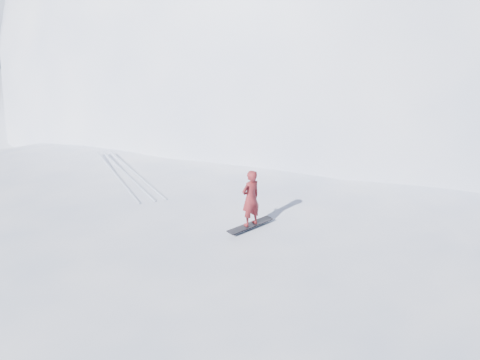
{
  "coord_description": "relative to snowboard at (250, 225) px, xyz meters",
  "views": [
    {
      "loc": [
        -1.93,
        -12.58,
        9.08
      ],
      "look_at": [
        2.34,
        0.28,
        3.5
      ],
      "focal_mm": 35.0,
      "sensor_mm": 36.0,
      "label": 1
    }
  ],
  "objects": [
    {
      "name": "ground",
      "position": [
        -2.34,
        0.72,
        -2.41
      ],
      "size": [
        400.0,
        400.0,
        0.0
      ],
      "primitive_type": "plane",
      "color": "white",
      "rests_on": "ground"
    },
    {
      "name": "near_ridge",
      "position": [
        -1.34,
        3.72,
        -2.41
      ],
      "size": [
        36.0,
        28.0,
        4.8
      ],
      "primitive_type": "ellipsoid",
      "color": "white",
      "rests_on": "ground"
    },
    {
      "name": "summit_peak",
      "position": [
        19.66,
        26.72,
        -2.41
      ],
      "size": [
        60.0,
        56.0,
        56.0
      ],
      "primitive_type": "ellipsoid",
      "color": "white",
      "rests_on": "ground"
    },
    {
      "name": "peak_shoulder",
      "position": [
        7.66,
        20.72,
        -2.41
      ],
      "size": [
        28.0,
        24.0,
        18.0
      ],
      "primitive_type": "ellipsoid",
      "color": "white",
      "rests_on": "ground"
    },
    {
      "name": "wind_bumps",
      "position": [
        -2.9,
        2.84,
        -2.41
      ],
      "size": [
        16.0,
        14.4,
        1.0
      ],
      "color": "white",
      "rests_on": "ground"
    },
    {
      "name": "snowboard",
      "position": [
        0.0,
        0.0,
        0.0
      ],
      "size": [
        1.62,
        0.85,
        0.03
      ],
      "primitive_type": "cube",
      "rotation": [
        0.0,
        0.0,
        0.36
      ],
      "color": "black",
      "rests_on": "near_ridge"
    },
    {
      "name": "snowboarder",
      "position": [
        0.0,
        0.0,
        0.89
      ],
      "size": [
        0.75,
        0.62,
        1.76
      ],
      "primitive_type": "imported",
      "rotation": [
        0.0,
        0.0,
        3.5
      ],
      "color": "maroon",
      "rests_on": "snowboard"
    },
    {
      "name": "board_tracks",
      "position": [
        -3.17,
        5.56,
        0.01
      ],
      "size": [
        2.05,
        5.91,
        0.04
      ],
      "color": "silver",
      "rests_on": "ground"
    }
  ]
}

